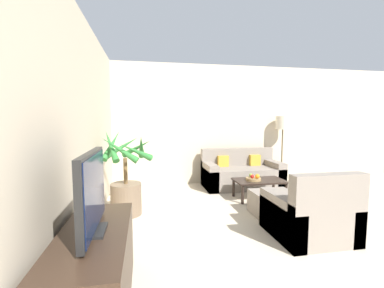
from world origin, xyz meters
name	(u,v)px	position (x,y,z in m)	size (l,w,h in m)	color
wall_back	(247,124)	(0.00, 6.46, 1.35)	(7.76, 0.06, 2.70)	beige
wall_left	(64,132)	(-3.11, 3.21, 1.35)	(0.06, 8.03, 2.70)	beige
tv_console	(95,273)	(-2.78, 2.65, 0.31)	(0.51, 1.29, 0.63)	#332319
television	(92,193)	(-2.77, 2.65, 0.93)	(0.18, 0.77, 0.60)	black
potted_palm	(126,184)	(-2.68, 4.69, 0.47)	(0.78, 0.86, 1.33)	brown
sofa_loveseat	(241,174)	(-0.32, 5.94, 0.28)	(1.66, 0.80, 0.82)	gray
floor_lamp	(283,126)	(0.76, 6.17, 1.31)	(0.32, 0.32, 1.54)	brown
coffee_table	(259,182)	(-0.32, 5.06, 0.31)	(0.92, 0.55, 0.36)	black
fruit_bowl	(253,179)	(-0.44, 5.05, 0.38)	(0.27, 0.27, 0.05)	#997A4C
apple_red	(252,176)	(-0.48, 5.02, 0.44)	(0.07, 0.07, 0.07)	red
apple_green	(251,175)	(-0.45, 5.13, 0.43)	(0.06, 0.06, 0.06)	olive
orange_fruit	(257,176)	(-0.40, 4.98, 0.44)	(0.08, 0.08, 0.08)	orange
armchair	(310,215)	(-0.39, 3.48, 0.28)	(0.89, 0.85, 0.87)	gray
ottoman	(272,203)	(-0.46, 4.31, 0.18)	(0.63, 0.45, 0.36)	gray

